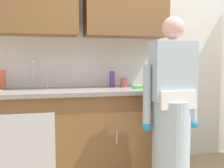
{
  "coord_description": "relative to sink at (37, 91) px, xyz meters",
  "views": [
    {
      "loc": [
        -0.87,
        -1.99,
        1.23
      ],
      "look_at": [
        -0.28,
        0.55,
        1.0
      ],
      "focal_mm": 41.49,
      "sensor_mm": 36.0,
      "label": 1
    }
  ],
  "objects": [
    {
      "name": "sponge",
      "position": [
        1.04,
        -0.09,
        0.03
      ],
      "size": [
        0.11,
        0.07,
        0.03
      ],
      "primitive_type": "cube",
      "color": "#4CBF4C",
      "rests_on": "countertop"
    },
    {
      "name": "bottle_cleaner_spray",
      "position": [
        1.33,
        0.19,
        0.11
      ],
      "size": [
        0.08,
        0.08,
        0.19
      ],
      "primitive_type": "cylinder",
      "color": "silver",
      "rests_on": "countertop"
    },
    {
      "name": "bottle_water_tall",
      "position": [
        -0.36,
        0.18,
        0.11
      ],
      "size": [
        0.06,
        0.06,
        0.2
      ],
      "primitive_type": "cylinder",
      "color": "#E05933",
      "rests_on": "countertop"
    },
    {
      "name": "counter_cabinet",
      "position": [
        0.46,
        -0.01,
        -0.48
      ],
      "size": [
        1.9,
        0.62,
        0.9
      ],
      "color": "brown",
      "rests_on": "ground"
    },
    {
      "name": "kitchen_wall_with_uppers",
      "position": [
        0.87,
        0.29,
        0.55
      ],
      "size": [
        4.8,
        0.44,
        2.7
      ],
      "color": "silver",
      "rests_on": "ground"
    },
    {
      "name": "countertop",
      "position": [
        0.46,
        -0.01,
        -0.01
      ],
      "size": [
        1.96,
        0.66,
        0.04
      ],
      "primitive_type": "cube",
      "color": "gray",
      "rests_on": "counter_cabinet"
    },
    {
      "name": "person_at_sink",
      "position": [
        1.19,
        -0.58,
        -0.23
      ],
      "size": [
        0.55,
        0.34,
        1.62
      ],
      "color": "white",
      "rests_on": "ground"
    },
    {
      "name": "cup_by_sink",
      "position": [
        0.93,
        0.08,
        0.06
      ],
      "size": [
        0.08,
        0.08,
        0.1
      ],
      "primitive_type": "cylinder",
      "color": "#B24C47",
      "rests_on": "countertop"
    },
    {
      "name": "bottle_soap",
      "position": [
        0.81,
        0.16,
        0.1
      ],
      "size": [
        0.06,
        0.06,
        0.18
      ],
      "primitive_type": "cylinder",
      "color": "#66388C",
      "rests_on": "countertop"
    },
    {
      "name": "sink",
      "position": [
        0.0,
        0.0,
        0.0
      ],
      "size": [
        0.5,
        0.36,
        0.35
      ],
      "color": "#B7BABF",
      "rests_on": "counter_cabinet"
    }
  ]
}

